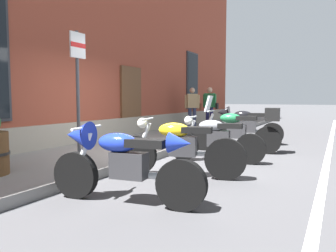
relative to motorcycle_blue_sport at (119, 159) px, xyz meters
name	(u,v)px	position (x,y,z in m)	size (l,w,h in m)	color
ground_plane	(165,157)	(3.06, 1.00, -0.55)	(140.00, 140.00, 0.00)	#38383A
sidewalk	(117,150)	(3.06, 2.29, -0.47)	(30.78, 2.57, 0.16)	slate
lane_stripe	(325,172)	(3.06, -2.20, -0.55)	(30.78, 0.12, 0.01)	silver
motorcycle_blue_sport	(119,159)	(0.00, 0.00, 0.00)	(0.62, 2.04, 1.01)	black
motorcycle_yellow_naked	(179,148)	(1.57, -0.06, -0.07)	(0.74, 2.13, 0.97)	black
motorcycle_grey_naked	(215,139)	(3.07, -0.16, -0.08)	(0.63, 1.97, 0.93)	black
motorcycle_green_touring	(239,129)	(4.52, -0.27, 0.02)	(0.66, 2.18, 1.37)	black
motorcycle_black_sport	(243,124)	(6.05, 0.04, 0.03)	(0.62, 2.05, 1.08)	black
pedestrian_tan_coat	(192,106)	(8.61, 2.72, 0.47)	(0.46, 0.58, 1.56)	#2D3351
pedestrian_striped_shirt	(210,105)	(9.32, 2.27, 0.50)	(0.25, 0.66, 1.60)	#1E1E4C
parking_sign	(78,78)	(1.18, 1.72, 1.11)	(0.36, 0.07, 2.31)	#4C4C51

